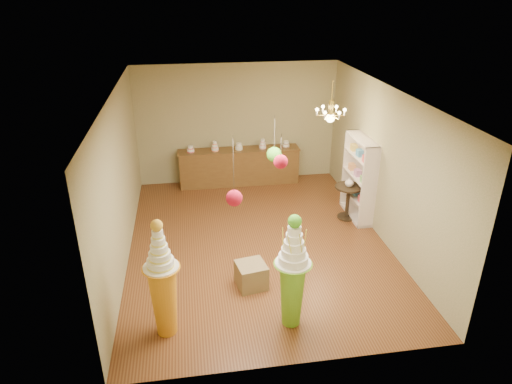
{
  "coord_description": "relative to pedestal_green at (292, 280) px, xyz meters",
  "views": [
    {
      "loc": [
        -1.24,
        -7.77,
        4.75
      ],
      "look_at": [
        -0.03,
        0.0,
        1.11
      ],
      "focal_mm": 32.0,
      "sensor_mm": 36.0,
      "label": 1
    }
  ],
  "objects": [
    {
      "name": "wall_front",
      "position": [
        -0.13,
        -0.84,
        0.73
      ],
      "size": [
        5.0,
        0.04,
        3.0
      ],
      "primitive_type": "cube",
      "color": "#958E66",
      "rests_on": "ground"
    },
    {
      "name": "ceiling",
      "position": [
        -0.13,
        2.41,
        2.23
      ],
      "size": [
        6.5,
        6.5,
        0.0
      ],
      "primitive_type": "plane",
      "rotation": [
        3.14,
        0.0,
        0.0
      ],
      "color": "silver",
      "rests_on": "ground"
    },
    {
      "name": "pom_green_mid",
      "position": [
        -0.11,
        0.96,
        1.62
      ],
      "size": [
        0.23,
        0.23,
        0.72
      ],
      "color": "#443C31",
      "rests_on": "ceiling"
    },
    {
      "name": "burlap_riser",
      "position": [
        -0.46,
        1.01,
        -0.56
      ],
      "size": [
        0.55,
        0.55,
        0.43
      ],
      "primitive_type": "cube",
      "rotation": [
        0.0,
        0.0,
        0.18
      ],
      "color": "olive",
      "rests_on": "floor"
    },
    {
      "name": "chandelier",
      "position": [
        1.48,
        3.25,
        1.53
      ],
      "size": [
        0.75,
        0.75,
        0.85
      ],
      "rotation": [
        0.0,
        0.0,
        -0.2
      ],
      "color": "#ECC953",
      "rests_on": "ceiling"
    },
    {
      "name": "vase",
      "position": [
        1.97,
        3.14,
        0.09
      ],
      "size": [
        0.23,
        0.23,
        0.2
      ],
      "primitive_type": "imported",
      "rotation": [
        0.0,
        0.0,
        -0.29
      ],
      "color": "beige",
      "rests_on": "round_table"
    },
    {
      "name": "pom_red_right",
      "position": [
        -0.2,
        0.06,
        1.85
      ],
      "size": [
        0.19,
        0.19,
        0.48
      ],
      "color": "#443C31",
      "rests_on": "ceiling"
    },
    {
      "name": "wall_right",
      "position": [
        2.37,
        2.41,
        0.73
      ],
      "size": [
        0.04,
        6.5,
        3.0
      ],
      "primitive_type": "cube",
      "color": "#958E66",
      "rests_on": "ground"
    },
    {
      "name": "round_table",
      "position": [
        1.97,
        3.14,
        -0.28
      ],
      "size": [
        0.7,
        0.7,
        0.76
      ],
      "rotation": [
        0.0,
        0.0,
        -0.2
      ],
      "color": "black",
      "rests_on": "floor"
    },
    {
      "name": "pedestal_green",
      "position": [
        0.0,
        0.0,
        0.0
      ],
      "size": [
        0.54,
        0.54,
        1.85
      ],
      "rotation": [
        0.0,
        0.0,
        0.03
      ],
      "color": "#6BB026",
      "rests_on": "floor"
    },
    {
      "name": "wall_back",
      "position": [
        -0.13,
        5.66,
        0.73
      ],
      "size": [
        5.0,
        0.04,
        3.0
      ],
      "primitive_type": "cube",
      "color": "#958E66",
      "rests_on": "ground"
    },
    {
      "name": "sideboard",
      "position": [
        -0.13,
        5.38,
        -0.3
      ],
      "size": [
        3.04,
        0.54,
        1.16
      ],
      "color": "brown",
      "rests_on": "floor"
    },
    {
      "name": "shelving_unit",
      "position": [
        2.21,
        3.21,
        0.13
      ],
      "size": [
        0.33,
        1.2,
        1.8
      ],
      "color": "beige",
      "rests_on": "floor"
    },
    {
      "name": "floor",
      "position": [
        -0.13,
        2.41,
        -0.77
      ],
      "size": [
        6.5,
        6.5,
        0.0
      ],
      "primitive_type": "plane",
      "color": "#5B3218",
      "rests_on": "ground"
    },
    {
      "name": "wall_left",
      "position": [
        -2.63,
        2.41,
        0.73
      ],
      "size": [
        0.04,
        6.5,
        3.0
      ],
      "primitive_type": "cube",
      "color": "#958E66",
      "rests_on": "ground"
    },
    {
      "name": "pom_red_left",
      "position": [
        -0.82,
        0.09,
        1.35
      ],
      "size": [
        0.22,
        0.22,
        0.99
      ],
      "color": "#443C31",
      "rests_on": "ceiling"
    },
    {
      "name": "pedestal_orange",
      "position": [
        -1.86,
        0.09,
        -0.04
      ],
      "size": [
        0.61,
        0.61,
        1.88
      ],
      "rotation": [
        0.0,
        0.0,
        -0.26
      ],
      "color": "orange",
      "rests_on": "floor"
    }
  ]
}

